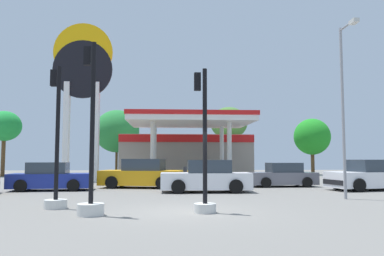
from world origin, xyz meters
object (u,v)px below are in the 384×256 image
object	(u,v)px
traffic_signal_1	(204,166)
tree_3	(312,137)
car_4	(282,176)
tree_0	(4,126)
tree_1	(117,131)
car_5	(142,175)
station_pole_sign	(83,80)
tree_2	(229,123)
traffic_signal_2	(56,167)
car_2	(371,176)
car_0	(206,177)
car_1	(50,178)
corner_streetlamp	(345,95)
traffic_signal_0	(91,169)

from	to	relation	value
traffic_signal_1	tree_3	size ratio (longest dim) A/B	0.77
car_4	tree_0	xyz separation A→B (m)	(-22.43, 14.81, 4.10)
car_4	tree_1	xyz separation A→B (m)	(-11.93, 16.06, 3.78)
car_5	traffic_signal_1	bearing A→B (deg)	-76.09
station_pole_sign	tree_1	world-z (taller)	station_pole_sign
car_4	tree_2	xyz separation A→B (m)	(-0.58, 15.98, 4.65)
traffic_signal_2	tree_1	distance (m)	25.76
car_2	traffic_signal_2	bearing A→B (deg)	-155.66
car_0	tree_3	xyz separation A→B (m)	(13.22, 19.85, 3.24)
car_1	car_0	bearing A→B (deg)	-10.64
car_2	car_1	bearing A→B (deg)	176.85
car_2	traffic_signal_2	xyz separation A→B (m)	(-14.60, -6.61, 0.67)
tree_3	corner_streetlamp	bearing A→B (deg)	-108.14
car_0	car_2	bearing A→B (deg)	3.77
car_2	tree_1	size ratio (longest dim) A/B	0.72
car_1	tree_1	world-z (taller)	tree_1
traffic_signal_0	corner_streetlamp	size ratio (longest dim) A/B	0.71
traffic_signal_1	corner_streetlamp	size ratio (longest dim) A/B	0.62
station_pole_sign	tree_2	bearing A→B (deg)	38.27
car_0	traffic_signal_0	xyz separation A→B (m)	(-4.22, -7.71, 0.62)
tree_2	station_pole_sign	bearing A→B (deg)	-141.73
station_pole_sign	tree_1	distance (m)	10.62
tree_0	station_pole_sign	bearing A→B (deg)	-43.83
tree_3	corner_streetlamp	distance (m)	24.98
tree_2	tree_3	world-z (taller)	tree_2
tree_1	traffic_signal_0	bearing A→B (deg)	-84.22
tree_2	car_5	bearing A→B (deg)	-115.44
traffic_signal_0	tree_3	distance (m)	32.71
car_0	car_5	size ratio (longest dim) A/B	0.92
car_4	station_pole_sign	bearing A→B (deg)	155.66
tree_1	corner_streetlamp	bearing A→B (deg)	-62.06
car_2	traffic_signal_1	xyz separation A→B (m)	(-9.71, -7.93, 0.71)
car_1	corner_streetlamp	xyz separation A→B (m)	(13.53, -5.41, 3.67)
car_0	car_1	xyz separation A→B (m)	(-8.09, 1.52, -0.06)
traffic_signal_0	tree_3	size ratio (longest dim) A/B	0.88
station_pole_sign	traffic_signal_1	bearing A→B (deg)	-66.03
station_pole_sign	car_2	xyz separation A→B (m)	(17.18, -8.88, -6.83)
car_1	traffic_signal_0	distance (m)	10.04
car_0	traffic_signal_0	bearing A→B (deg)	-118.69
tree_2	tree_3	xyz separation A→B (m)	(8.84, 0.39, -1.33)
car_2	tree_2	distance (m)	19.93
car_0	tree_2	size ratio (longest dim) A/B	0.65
traffic_signal_1	tree_1	size ratio (longest dim) A/B	0.69
tree_0	tree_2	bearing A→B (deg)	3.08
car_2	tree_0	bearing A→B (deg)	146.14
car_4	tree_3	xyz separation A→B (m)	(8.26, 16.37, 3.32)
car_0	traffic_signal_2	world-z (taller)	traffic_signal_2
car_1	traffic_signal_1	size ratio (longest dim) A/B	0.94
car_0	car_2	size ratio (longest dim) A/B	0.94
station_pole_sign	corner_streetlamp	xyz separation A→B (m)	(13.73, -13.35, -3.22)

